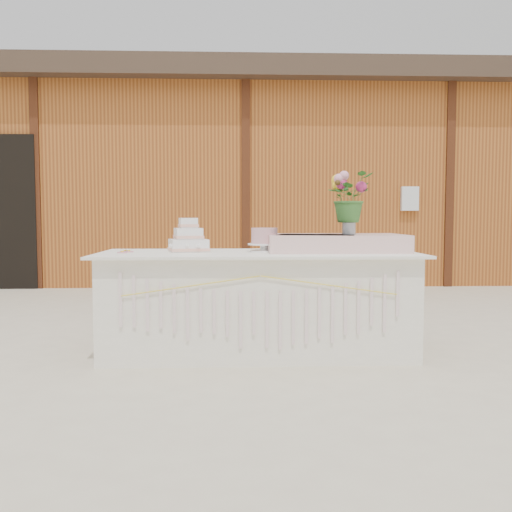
# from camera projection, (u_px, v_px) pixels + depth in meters

# --- Properties ---
(ground) EXTENTS (80.00, 80.00, 0.00)m
(ground) POSITION_uv_depth(u_px,v_px,m) (258.00, 352.00, 4.38)
(ground) COLOR beige
(ground) RESTS_ON ground
(barn) EXTENTS (12.60, 4.60, 3.30)m
(barn) POSITION_uv_depth(u_px,v_px,m) (243.00, 181.00, 10.24)
(barn) COLOR #A75E23
(barn) RESTS_ON ground
(cake_table) EXTENTS (2.40, 1.00, 0.77)m
(cake_table) POSITION_uv_depth(u_px,v_px,m) (258.00, 302.00, 4.35)
(cake_table) COLOR white
(cake_table) RESTS_ON ground
(wedding_cake) EXTENTS (0.35, 0.35, 0.26)m
(wedding_cake) POSITION_uv_depth(u_px,v_px,m) (188.00, 240.00, 4.40)
(wedding_cake) COLOR white
(wedding_cake) RESTS_ON cake_table
(pink_cake_stand) EXTENTS (0.25, 0.25, 0.18)m
(pink_cake_stand) POSITION_uv_depth(u_px,v_px,m) (264.00, 239.00, 4.35)
(pink_cake_stand) COLOR white
(pink_cake_stand) RESTS_ON cake_table
(satin_runner) EXTENTS (1.05, 0.61, 0.13)m
(satin_runner) POSITION_uv_depth(u_px,v_px,m) (335.00, 243.00, 4.41)
(satin_runner) COLOR beige
(satin_runner) RESTS_ON cake_table
(flower_vase) EXTENTS (0.10, 0.10, 0.14)m
(flower_vase) POSITION_uv_depth(u_px,v_px,m) (349.00, 225.00, 4.39)
(flower_vase) COLOR #BAB9BE
(flower_vase) RESTS_ON satin_runner
(bouquet) EXTENTS (0.46, 0.45, 0.39)m
(bouquet) POSITION_uv_depth(u_px,v_px,m) (349.00, 191.00, 4.37)
(bouquet) COLOR #376E2C
(bouquet) RESTS_ON flower_vase
(loose_flowers) EXTENTS (0.28, 0.39, 0.02)m
(loose_flowers) POSITION_uv_depth(u_px,v_px,m) (123.00, 251.00, 4.33)
(loose_flowers) COLOR pink
(loose_flowers) RESTS_ON cake_table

